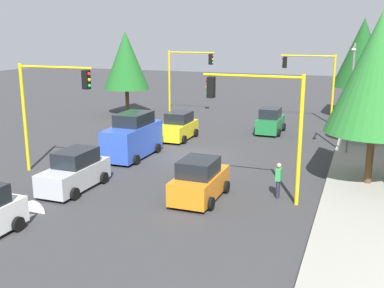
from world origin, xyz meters
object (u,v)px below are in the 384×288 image
object	(u,v)px
traffic_signal_near_right	(49,98)
traffic_signal_far_left	(312,75)
traffic_signal_far_right	(186,70)
tree_roadside_near	(378,73)
traffic_signal_near_left	(261,112)
car_orange	(200,181)
tree_roadside_mid	(366,80)
car_silver	(75,172)
tree_roadside_far	(362,53)
car_green	(270,122)
tree_opposite_side	(126,60)
pedestrian_crossing	(278,179)
delivery_van_blue	(133,137)
street_lamp_curbside	(351,87)
car_yellow	(178,127)

from	to	relation	value
traffic_signal_near_right	traffic_signal_far_left	size ratio (longest dim) A/B	1.03
traffic_signal_far_right	tree_roadside_near	bearing A→B (deg)	45.43
traffic_signal_near_left	car_orange	size ratio (longest dim) A/B	1.54
traffic_signal_near_right	tree_roadside_near	world-z (taller)	tree_roadside_near
tree_roadside_mid	car_silver	world-z (taller)	tree_roadside_mid
tree_roadside_near	car_silver	size ratio (longest dim) A/B	2.08
tree_roadside_far	car_orange	xyz separation A→B (m)	(24.88, -6.36, -4.94)
car_orange	tree_roadside_mid	bearing A→B (deg)	155.24
tree_roadside_far	car_silver	distance (m)	29.12
traffic_signal_far_right	tree_roadside_far	world-z (taller)	tree_roadside_far
car_silver	traffic_signal_near_right	bearing A→B (deg)	-124.02
traffic_signal_far_left	car_silver	size ratio (longest dim) A/B	1.41
traffic_signal_near_right	car_green	bearing A→B (deg)	148.20
tree_roadside_mid	car_orange	bearing A→B (deg)	-24.76
traffic_signal_far_right	tree_opposite_side	xyz separation A→B (m)	(2.00, -5.26, 0.88)
traffic_signal_near_left	tree_roadside_far	size ratio (longest dim) A/B	0.66
pedestrian_crossing	traffic_signal_far_left	bearing A→B (deg)	-177.59
traffic_signal_near_right	delivery_van_blue	distance (m)	6.03
traffic_signal_near_right	delivery_van_blue	world-z (taller)	traffic_signal_near_right
tree_roadside_far	tree_opposite_side	xyz separation A→B (m)	(6.00, -20.50, -0.75)
tree_roadside_far	tree_roadside_mid	world-z (taller)	tree_roadside_far
street_lamp_curbside	tree_roadside_near	world-z (taller)	tree_roadside_near
tree_roadside_far	car_silver	size ratio (longest dim) A/B	2.13
traffic_signal_near_left	car_green	xyz separation A→B (m)	(-14.67, -2.38, -3.26)
tree_opposite_side	pedestrian_crossing	distance (m)	25.06
street_lamp_curbside	car_green	xyz separation A→B (m)	(-5.06, -5.85, -3.45)
traffic_signal_far_left	street_lamp_curbside	distance (m)	10.96
tree_opposite_side	car_yellow	world-z (taller)	tree_opposite_side
traffic_signal_near_left	tree_opposite_side	bearing A→B (deg)	-137.10
car_orange	car_green	world-z (taller)	same
traffic_signal_far_right	delivery_van_blue	bearing A→B (deg)	9.06
traffic_signal_near_right	car_green	world-z (taller)	traffic_signal_near_right
street_lamp_curbside	car_green	size ratio (longest dim) A/B	1.94
car_orange	car_yellow	distance (m)	12.44
delivery_van_blue	traffic_signal_far_left	bearing A→B (deg)	149.57
traffic_signal_far_left	tree_opposite_side	size ratio (longest dim) A/B	0.75
tree_roadside_far	car_green	size ratio (longest dim) A/B	2.46
tree_roadside_near	pedestrian_crossing	size ratio (longest dim) A/B	5.10
tree_roadside_mid	traffic_signal_far_left	bearing A→B (deg)	-144.52
traffic_signal_far_left	car_green	xyz separation A→B (m)	(5.33, -2.37, -3.23)
traffic_signal_near_right	car_yellow	bearing A→B (deg)	162.45
tree_roadside_far	car_silver	xyz separation A→B (m)	(25.76, -12.64, -4.94)
tree_roadside_far	tree_roadside_mid	size ratio (longest dim) A/B	1.33
car_green	traffic_signal_far_left	bearing A→B (deg)	155.99
traffic_signal_near_left	car_green	distance (m)	15.22
traffic_signal_far_right	traffic_signal_near_right	xyz separation A→B (m)	(20.00, -0.00, 0.02)
street_lamp_curbside	tree_roadside_mid	world-z (taller)	street_lamp_curbside
traffic_signal_far_left	tree_roadside_near	size ratio (longest dim) A/B	0.67
street_lamp_curbside	traffic_signal_far_right	bearing A→B (deg)	-124.81
car_orange	tree_roadside_far	bearing A→B (deg)	165.65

